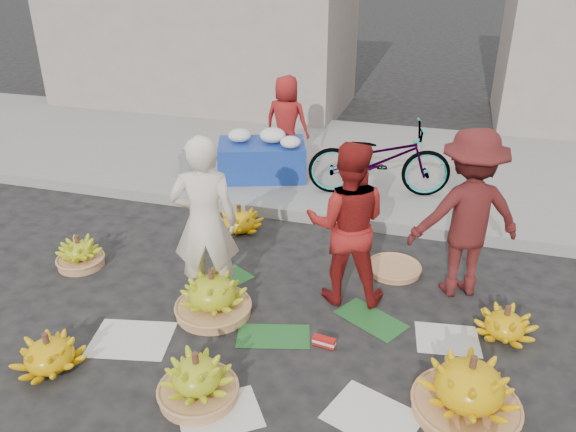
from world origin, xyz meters
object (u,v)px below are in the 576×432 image
(banana_bunch_0, at_px, (212,295))
(bicycle, at_px, (379,159))
(banana_bunch_4, at_px, (469,388))
(vendor_cream, at_px, (205,223))
(flower_table, at_px, (262,157))

(banana_bunch_0, distance_m, bicycle, 3.25)
(banana_bunch_4, height_order, vendor_cream, vendor_cream)
(bicycle, bearing_deg, banana_bunch_0, 148.13)
(banana_bunch_4, relative_size, bicycle, 0.47)
(banana_bunch_0, height_order, vendor_cream, vendor_cream)
(banana_bunch_4, distance_m, bicycle, 3.86)
(flower_table, bearing_deg, vendor_cream, -100.42)
(banana_bunch_0, relative_size, bicycle, 0.38)
(flower_table, height_order, bicycle, bicycle)
(banana_bunch_0, relative_size, vendor_cream, 0.42)
(banana_bunch_0, bearing_deg, flower_table, 100.46)
(banana_bunch_0, bearing_deg, vendor_cream, 121.90)
(banana_bunch_4, bearing_deg, bicycle, 108.28)
(banana_bunch_0, bearing_deg, bicycle, 69.92)
(banana_bunch_4, bearing_deg, flower_table, 127.33)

